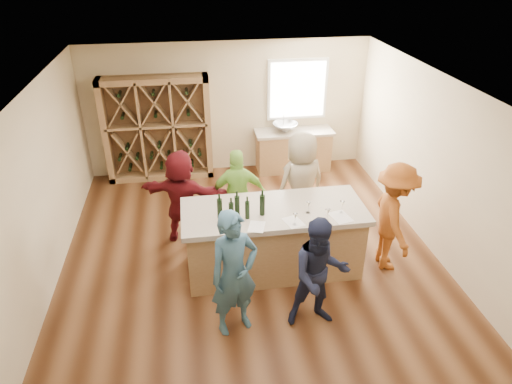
{
  "coord_description": "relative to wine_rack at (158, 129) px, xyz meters",
  "views": [
    {
      "loc": [
        -0.83,
        -5.87,
        4.55
      ],
      "look_at": [
        0.1,
        0.2,
        1.15
      ],
      "focal_mm": 32.0,
      "sensor_mm": 36.0,
      "label": 1
    }
  ],
  "objects": [
    {
      "name": "floor",
      "position": [
        1.5,
        -3.27,
        -1.15
      ],
      "size": [
        6.0,
        7.0,
        0.1
      ],
      "primitive_type": "cube",
      "color": "#57331B",
      "rests_on": "ground"
    },
    {
      "name": "ceiling",
      "position": [
        1.5,
        -3.27,
        1.75
      ],
      "size": [
        6.0,
        7.0,
        0.1
      ],
      "primitive_type": "cube",
      "color": "white",
      "rests_on": "ground"
    },
    {
      "name": "wall_back",
      "position": [
        1.5,
        0.28,
        0.3
      ],
      "size": [
        6.0,
        0.1,
        2.8
      ],
      "primitive_type": "cube",
      "color": "beige",
      "rests_on": "ground"
    },
    {
      "name": "wall_left",
      "position": [
        -1.55,
        -3.27,
        0.3
      ],
      "size": [
        0.1,
        7.0,
        2.8
      ],
      "primitive_type": "cube",
      "color": "beige",
      "rests_on": "ground"
    },
    {
      "name": "wall_right",
      "position": [
        4.55,
        -3.27,
        0.3
      ],
      "size": [
        0.1,
        7.0,
        2.8
      ],
      "primitive_type": "cube",
      "color": "beige",
      "rests_on": "ground"
    },
    {
      "name": "window_frame",
      "position": [
        3.0,
        0.2,
        0.65
      ],
      "size": [
        1.3,
        0.06,
        1.3
      ],
      "primitive_type": "cube",
      "color": "white",
      "rests_on": "wall_back"
    },
    {
      "name": "window_pane",
      "position": [
        3.0,
        0.17,
        0.65
      ],
      "size": [
        1.18,
        0.01,
        1.18
      ],
      "primitive_type": "cube",
      "color": "white",
      "rests_on": "wall_back"
    },
    {
      "name": "wine_rack",
      "position": [
        0.0,
        0.0,
        0.0
      ],
      "size": [
        2.2,
        0.45,
        2.2
      ],
      "primitive_type": "cube",
      "color": "#957047",
      "rests_on": "floor"
    },
    {
      "name": "back_counter_base",
      "position": [
        2.9,
        -0.07,
        -0.67
      ],
      "size": [
        1.6,
        0.58,
        0.86
      ],
      "primitive_type": "cube",
      "color": "#957047",
      "rests_on": "floor"
    },
    {
      "name": "back_counter_top",
      "position": [
        2.9,
        -0.07,
        -0.21
      ],
      "size": [
        1.7,
        0.62,
        0.06
      ],
      "primitive_type": "cube",
      "color": "#AB9D8C",
      "rests_on": "back_counter_base"
    },
    {
      "name": "sink",
      "position": [
        2.7,
        -0.07,
        -0.09
      ],
      "size": [
        0.54,
        0.54,
        0.19
      ],
      "primitive_type": "imported",
      "color": "silver",
      "rests_on": "back_counter_top"
    },
    {
      "name": "faucet",
      "position": [
        2.7,
        0.11,
        -0.03
      ],
      "size": [
        0.02,
        0.02,
        0.3
      ],
      "primitive_type": "cylinder",
      "color": "silver",
      "rests_on": "back_counter_top"
    },
    {
      "name": "tasting_counter_base",
      "position": [
        1.8,
        -3.5,
        -0.6
      ],
      "size": [
        2.6,
        1.0,
        1.0
      ],
      "primitive_type": "cube",
      "color": "#957047",
      "rests_on": "floor"
    },
    {
      "name": "tasting_counter_top",
      "position": [
        1.8,
        -3.5,
        -0.06
      ],
      "size": [
        2.72,
        1.12,
        0.08
      ],
      "primitive_type": "cube",
      "color": "#AB9D8C",
      "rests_on": "tasting_counter_base"
    },
    {
      "name": "wine_bottle_a",
      "position": [
        1.0,
        -3.61,
        0.13
      ],
      "size": [
        0.1,
        0.1,
        0.3
      ],
      "primitive_type": "cylinder",
      "rotation": [
        0.0,
        0.0,
        -0.36
      ],
      "color": "black",
      "rests_on": "tasting_counter_top"
    },
    {
      "name": "wine_bottle_b",
      "position": [
        1.15,
        -3.72,
        0.12
      ],
      "size": [
        0.08,
        0.08,
        0.29
      ],
      "primitive_type": "cylinder",
      "rotation": [
        0.0,
        0.0,
        -0.11
      ],
      "color": "black",
      "rests_on": "tasting_counter_top"
    },
    {
      "name": "wine_bottle_c",
      "position": [
        1.25,
        -3.57,
        0.13
      ],
      "size": [
        0.09,
        0.09,
        0.3
      ],
      "primitive_type": "cylinder",
      "rotation": [
        0.0,
        0.0,
        0.27
      ],
      "color": "black",
      "rests_on": "tasting_counter_top"
    },
    {
      "name": "wine_bottle_d",
      "position": [
        1.38,
        -3.68,
        0.11
      ],
      "size": [
        0.08,
        0.08,
        0.27
      ],
      "primitive_type": "cylinder",
      "rotation": [
        0.0,
        0.0,
        -0.22
      ],
      "color": "black",
      "rests_on": "tasting_counter_top"
    },
    {
      "name": "wine_bottle_e",
      "position": [
        1.61,
        -3.62,
        0.14
      ],
      "size": [
        0.1,
        0.1,
        0.31
      ],
      "primitive_type": "cylinder",
      "rotation": [
        0.0,
        0.0,
        0.35
      ],
      "color": "black",
      "rests_on": "tasting_counter_top"
    },
    {
      "name": "wine_glass_b",
      "position": [
        2.01,
        -3.96,
        0.07
      ],
      "size": [
        0.07,
        0.07,
        0.17
      ],
      "primitive_type": "cone",
      "rotation": [
        0.0,
        0.0,
        -0.13
      ],
      "color": "white",
      "rests_on": "tasting_counter_top"
    },
    {
      "name": "wine_glass_c",
      "position": [
        2.48,
        -3.93,
        0.08
      ],
      "size": [
        0.08,
        0.08,
        0.2
      ],
      "primitive_type": "cone",
      "rotation": [
        0.0,
        0.0,
        -0.1
      ],
      "color": "white",
      "rests_on": "tasting_counter_top"
    },
    {
      "name": "wine_glass_d",
      "position": [
        2.27,
        -3.67,
        0.07
      ],
      "size": [
        0.09,
        0.09,
        0.18
      ],
      "primitive_type": "cone",
      "rotation": [
        0.0,
        0.0,
        0.37
      ],
      "color": "white",
      "rests_on": "tasting_counter_top"
    },
    {
      "name": "wine_glass_e",
      "position": [
        2.75,
        -3.75,
        0.08
      ],
      "size": [
        0.09,
        0.09,
        0.2
      ],
      "primitive_type": "cone",
      "rotation": [
        0.0,
        0.0,
        0.29
      ],
      "color": "white",
      "rests_on": "tasting_counter_top"
    },
    {
      "name": "tasting_menu_a",
      "position": [
        1.48,
        -3.92,
        -0.02
      ],
      "size": [
        0.29,
        0.34,
        0.0
      ],
      "primitive_type": "cube",
      "rotation": [
        0.0,
        0.0,
        -0.3
      ],
      "color": "white",
      "rests_on": "tasting_counter_top"
    },
    {
      "name": "tasting_menu_b",
      "position": [
        2.01,
        -3.88,
        -0.02
      ],
      "size": [
        0.3,
        0.36,
        0.0
      ],
      "primitive_type": "cube",
      "rotation": [
        0.0,
        0.0,
        0.28
      ],
      "color": "white",
      "rests_on": "tasting_counter_top"
    },
    {
      "name": "tasting_menu_c",
      "position": [
        2.71,
        -3.86,
        -0.02
      ],
      "size": [
        0.31,
        0.38,
        0.0
      ],
      "primitive_type": "cube",
      "rotation": [
        0.0,
        0.0,
        0.23
      ],
      "color": "white",
      "rests_on": "tasting_counter_top"
    },
    {
      "name": "person_near_left",
      "position": [
        1.08,
        -4.66,
        -0.21
      ],
      "size": [
        0.77,
        0.67,
        1.78
      ],
      "primitive_type": "imported",
      "rotation": [
        0.0,
        0.0,
        0.35
      ],
      "color": "#335972",
      "rests_on": "floor"
    },
    {
      "name": "person_near_right",
      "position": [
        2.17,
        -4.72,
        -0.3
      ],
      "size": [
        0.79,
        0.45,
        1.61
      ],
      "primitive_type": "imported",
      "rotation": [
        0.0,
        0.0,
        -0.03
      ],
      "color": "#191E38",
      "rests_on": "floor"
    },
    {
      "name": "person_server",
      "position": [
        3.61,
        -3.69,
        -0.22
      ],
      "size": [
        0.64,
        1.18,
        1.76
      ],
      "primitive_type": "imported",
      "rotation": [
        0.0,
        0.0,
        1.47
      ],
      "color": "#994C19",
      "rests_on": "floor"
    },
    {
      "name": "person_far_mid",
      "position": [
        1.38,
        -2.53,
        -0.29
      ],
      "size": [
        0.97,
        0.51,
        1.63
      ],
      "primitive_type": "imported",
      "rotation": [
        0.0,
        0.0,
        3.11
      ],
      "color": "#8CC64C",
      "rests_on": "floor"
    },
    {
      "name": "person_far_right",
      "position": [
        2.46,
        -2.5,
        -0.18
      ],
      "size": [
        1.04,
        0.83,
        1.85
      ],
      "primitive_type": "imported",
      "rotation": [
        0.0,
        0.0,
        3.45
      ],
      "color": "gray",
      "rests_on": "floor"
    },
    {
      "name": "person_far_left",
      "position": [
        0.45,
        -2.47,
        -0.28
      ],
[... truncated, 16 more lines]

